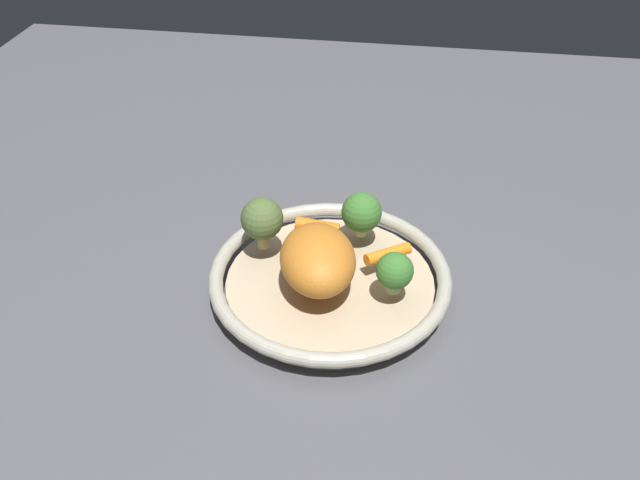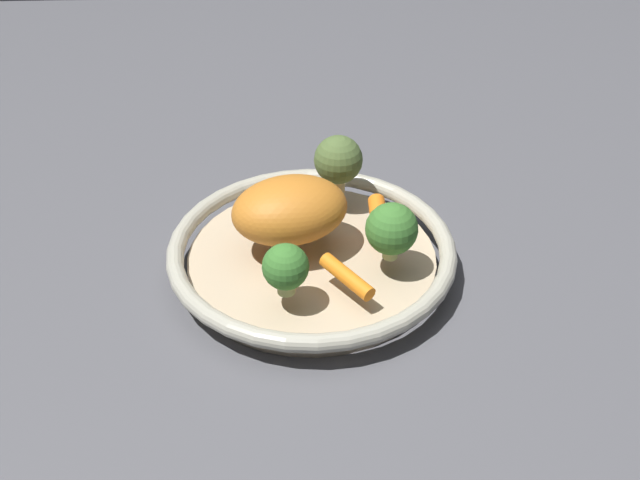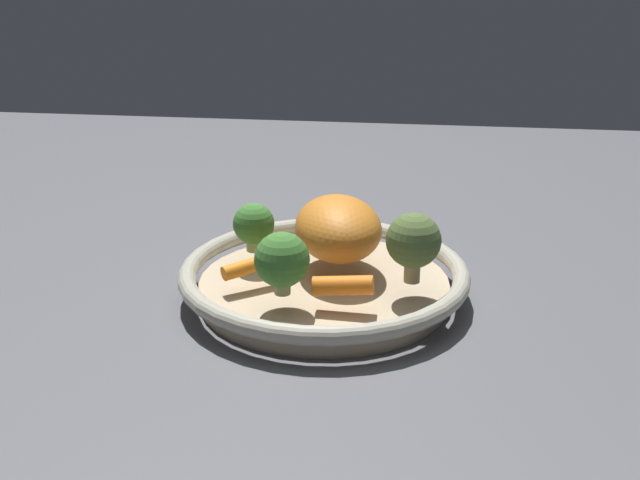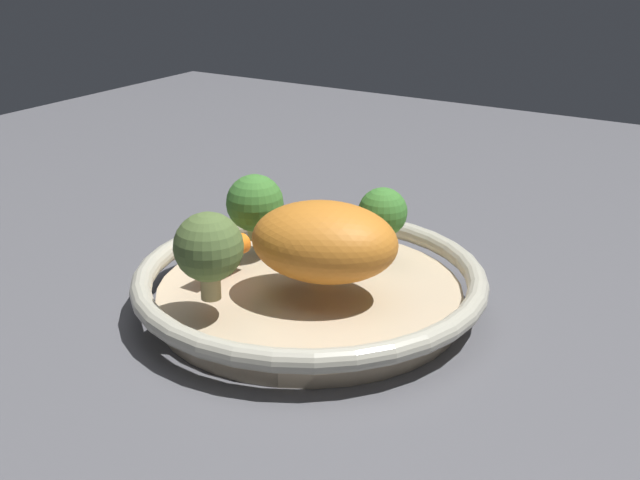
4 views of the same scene
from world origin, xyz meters
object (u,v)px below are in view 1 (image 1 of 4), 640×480
(baby_carrot_back, at_px, (388,254))
(broccoli_floret_large, at_px, (262,219))
(serving_bowl, at_px, (330,280))
(baby_carrot_center, at_px, (317,227))
(broccoli_floret_mid, at_px, (362,213))
(broccoli_floret_small, at_px, (395,271))
(roast_chicken_piece, at_px, (318,259))

(baby_carrot_back, bearing_deg, broccoli_floret_large, 89.49)
(serving_bowl, height_order, baby_carrot_center, baby_carrot_center)
(broccoli_floret_mid, height_order, broccoli_floret_small, broccoli_floret_mid)
(serving_bowl, height_order, broccoli_floret_large, broccoli_floret_large)
(baby_carrot_center, xyz_separation_m, broccoli_floret_large, (-0.04, 0.07, 0.04))
(baby_carrot_center, bearing_deg, broccoli_floret_large, 121.61)
(serving_bowl, xyz_separation_m, broccoli_floret_large, (0.04, 0.10, 0.06))
(roast_chicken_piece, distance_m, broccoli_floret_mid, 0.12)
(roast_chicken_piece, distance_m, baby_carrot_back, 0.11)
(broccoli_floret_small, bearing_deg, broccoli_floret_mid, 25.46)
(serving_bowl, bearing_deg, broccoli_floret_mid, -20.75)
(broccoli_floret_small, bearing_deg, baby_carrot_center, 47.22)
(roast_chicken_piece, bearing_deg, serving_bowl, -28.61)
(broccoli_floret_mid, bearing_deg, serving_bowl, 159.25)
(baby_carrot_back, distance_m, broccoli_floret_large, 0.18)
(broccoli_floret_mid, bearing_deg, baby_carrot_back, -139.99)
(roast_chicken_piece, distance_m, broccoli_floret_large, 0.10)
(serving_bowl, bearing_deg, roast_chicken_piece, 151.39)
(broccoli_floret_mid, relative_size, broccoli_floret_small, 1.15)
(serving_bowl, xyz_separation_m, roast_chicken_piece, (-0.02, 0.01, 0.05))
(broccoli_floret_small, relative_size, broccoli_floret_large, 0.75)
(baby_carrot_center, height_order, broccoli_floret_large, broccoli_floret_large)
(roast_chicken_piece, relative_size, baby_carrot_back, 1.89)
(baby_carrot_center, bearing_deg, serving_bowl, -159.05)
(broccoli_floret_mid, xyz_separation_m, broccoli_floret_large, (-0.05, 0.13, 0.01))
(broccoli_floret_mid, distance_m, broccoli_floret_large, 0.14)
(broccoli_floret_mid, relative_size, broccoli_floret_large, 0.87)
(serving_bowl, distance_m, broccoli_floret_mid, 0.11)
(serving_bowl, distance_m, broccoli_floret_small, 0.10)
(baby_carrot_center, relative_size, broccoli_floret_large, 0.82)
(broccoli_floret_large, bearing_deg, baby_carrot_center, -58.39)
(baby_carrot_back, height_order, broccoli_floret_large, broccoli_floret_large)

